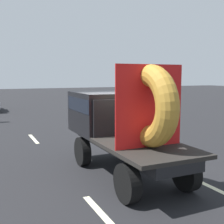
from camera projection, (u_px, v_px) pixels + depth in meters
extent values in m
plane|color=black|center=(127.00, 167.00, 9.37)|extent=(120.00, 120.00, 0.00)
cylinder|color=black|center=(82.00, 151.00, 9.56)|extent=(0.28, 0.94, 0.94)
cylinder|color=black|center=(128.00, 146.00, 10.27)|extent=(0.28, 0.94, 0.94)
cylinder|color=black|center=(127.00, 183.00, 6.73)|extent=(0.28, 0.94, 0.94)
cylinder|color=black|center=(186.00, 173.00, 7.44)|extent=(0.28, 0.94, 0.94)
cube|color=black|center=(126.00, 145.00, 8.53)|extent=(1.30, 5.11, 0.25)
cube|color=black|center=(106.00, 112.00, 9.76)|extent=(2.00, 2.17, 1.35)
cube|color=black|center=(107.00, 103.00, 9.68)|extent=(2.02, 2.06, 0.44)
cube|color=black|center=(146.00, 147.00, 7.53)|extent=(2.00, 2.95, 0.10)
cube|color=black|center=(121.00, 117.00, 8.74)|extent=(1.80, 0.08, 1.10)
torus|color=#B7842D|center=(150.00, 106.00, 7.26)|extent=(0.56, 2.07, 2.07)
cube|color=red|center=(150.00, 106.00, 7.26)|extent=(1.90, 0.03, 2.07)
cube|color=beige|center=(111.00, 224.00, 5.77)|extent=(0.16, 2.94, 0.01)
cube|color=beige|center=(34.00, 139.00, 13.59)|extent=(0.16, 2.11, 0.01)
cube|color=beige|center=(101.00, 134.00, 14.58)|extent=(0.16, 2.02, 0.01)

